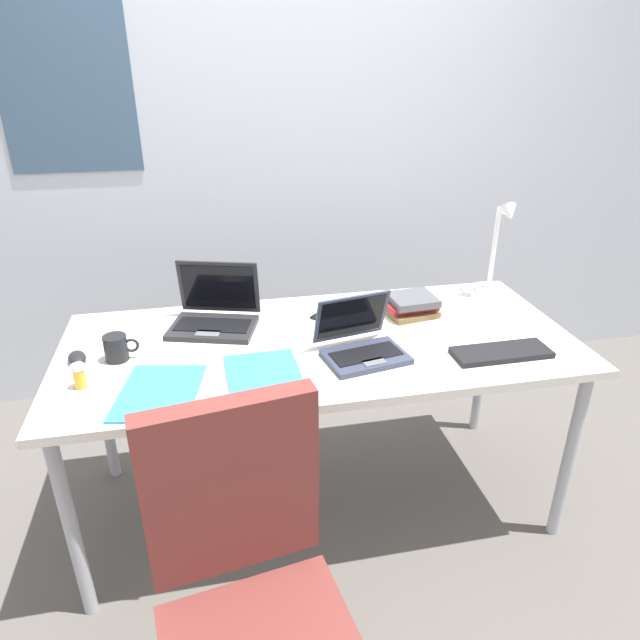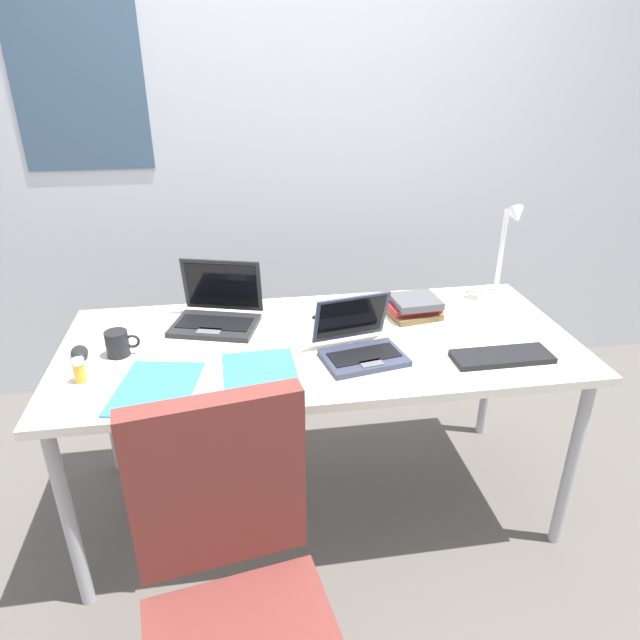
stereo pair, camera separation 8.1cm
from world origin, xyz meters
name	(u,v)px [view 2 (the right image)]	position (x,y,z in m)	size (l,w,h in m)	color
ground_plane	(320,500)	(0.00, 0.00, 0.00)	(12.00, 12.00, 0.00)	#56514C
wall_back	(284,134)	(0.00, 1.10, 1.30)	(6.00, 0.13, 2.60)	silver
desk	(320,354)	(0.00, 0.00, 0.68)	(1.80, 0.80, 0.74)	silver
desk_lamp	(505,251)	(0.80, 0.28, 0.94)	(0.12, 0.18, 0.40)	white
laptop_back_right	(360,345)	(0.11, -0.13, 0.78)	(0.30, 0.28, 0.19)	#33384C
laptop_center	(217,313)	(-0.36, 0.19, 0.79)	(0.36, 0.32, 0.23)	#232326
external_keyboard	(502,357)	(0.58, -0.23, 0.75)	(0.33, 0.12, 0.02)	black
computer_mouse	(79,353)	(-0.81, 0.01, 0.76)	(0.06, 0.10, 0.03)	black
cell_phone	(331,319)	(0.07, 0.15, 0.74)	(0.06, 0.14, 0.01)	black
pill_bottle	(79,370)	(-0.77, -0.16, 0.78)	(0.04, 0.04, 0.08)	gold
book_stack	(414,307)	(0.39, 0.15, 0.78)	(0.21, 0.19, 0.08)	brown
paper_folder_front_left	(261,375)	(-0.22, -0.21, 0.74)	(0.23, 0.31, 0.01)	#338CC6
paper_folder_back_right	(156,388)	(-0.54, -0.24, 0.74)	(0.23, 0.31, 0.01)	#338CC6
coffee_mug	(118,343)	(-0.68, 0.00, 0.78)	(0.11, 0.08, 0.09)	black
office_chair	(240,638)	(-0.33, -0.84, 0.40)	(0.52, 0.57, 0.97)	black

